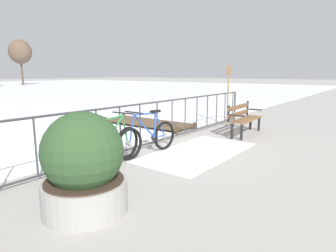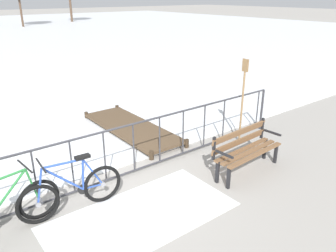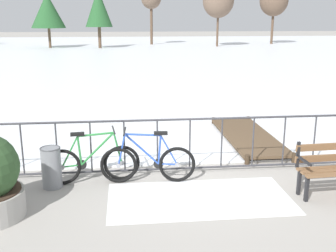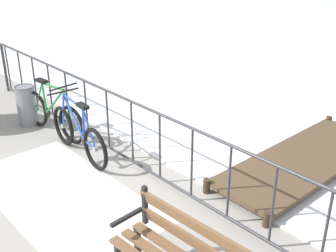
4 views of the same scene
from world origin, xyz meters
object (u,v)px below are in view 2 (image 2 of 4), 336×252
at_px(bicycle_near_railing, 72,192).
at_px(park_bench, 245,147).
at_px(oar_upright, 243,96).
at_px(bicycle_second, 3,212).

relative_size(bicycle_near_railing, park_bench, 1.05).
distance_m(bicycle_near_railing, oar_upright, 4.31).
relative_size(bicycle_near_railing, bicycle_second, 1.00).
distance_m(park_bench, oar_upright, 1.54).
xyz_separation_m(bicycle_near_railing, bicycle_second, (-1.00, 0.10, 0.00)).
xyz_separation_m(bicycle_second, park_bench, (4.23, -0.89, 0.14)).
bearing_deg(bicycle_second, park_bench, -11.90).
xyz_separation_m(bicycle_near_railing, park_bench, (3.24, -0.79, 0.14)).
bearing_deg(bicycle_second, bicycle_near_railing, -5.87).
height_order(bicycle_second, oar_upright, oar_upright).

